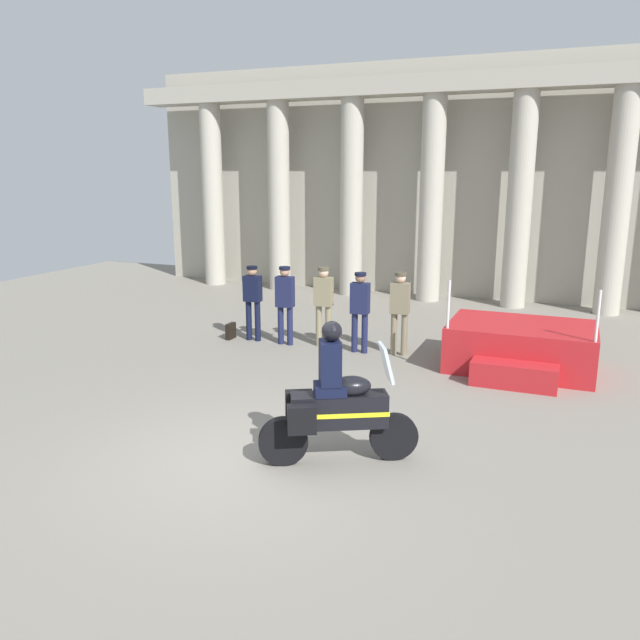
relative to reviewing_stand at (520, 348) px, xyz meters
The scene contains 10 objects.
ground_plane 6.24m from the reviewing_stand, 118.52° to the right, with size 28.72×28.72×0.00m, color gray.
colonnade_backdrop 7.83m from the reviewing_stand, 115.92° to the left, with size 18.71×1.52×6.82m.
reviewing_stand is the anchor object (origin of this frame).
officer_in_row_0 5.75m from the reviewing_stand, behind, with size 0.39×0.24×1.68m.
officer_in_row_1 4.95m from the reviewing_stand, behind, with size 0.39×0.24×1.72m.
officer_in_row_2 4.13m from the reviewing_stand, behind, with size 0.39×0.24×1.73m.
officer_in_row_3 3.26m from the reviewing_stand, behind, with size 0.39×0.24×1.69m.
officer_in_row_4 2.48m from the reviewing_stand, behind, with size 0.39×0.24×1.72m.
motorcycle_with_rider 5.39m from the reviewing_stand, 110.37° to the right, with size 1.90×1.16×1.90m.
briefcase_on_ground 6.26m from the reviewing_stand, behind, with size 0.10×0.32×0.36m, color black.
Camera 1 is at (3.84, -6.69, 3.73)m, focal length 35.50 mm.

